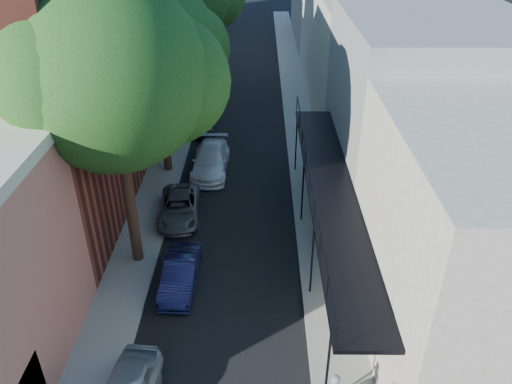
{
  "coord_description": "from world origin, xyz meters",
  "views": [
    {
      "loc": [
        1.34,
        -6.66,
        13.35
      ],
      "look_at": [
        1.18,
        11.0,
        2.8
      ],
      "focal_mm": 35.0,
      "sensor_mm": 36.0,
      "label": 1
    }
  ],
  "objects_px": {
    "parked_car_c": "(179,207)",
    "parked_car_d": "(211,161)",
    "parked_car_b": "(180,274)",
    "parked_car_e": "(204,124)",
    "oak_mid": "(164,43)",
    "oak_near": "(126,77)"
  },
  "relations": [
    {
      "from": "parked_car_b",
      "to": "parked_car_d",
      "type": "xyz_separation_m",
      "value": [
        0.36,
        9.51,
        0.09
      ]
    },
    {
      "from": "parked_car_b",
      "to": "parked_car_e",
      "type": "bearing_deg",
      "value": 93.84
    },
    {
      "from": "parked_car_c",
      "to": "oak_near",
      "type": "bearing_deg",
      "value": -110.35
    },
    {
      "from": "oak_near",
      "to": "parked_car_d",
      "type": "height_order",
      "value": "oak_near"
    },
    {
      "from": "parked_car_c",
      "to": "parked_car_e",
      "type": "xyz_separation_m",
      "value": [
        0.19,
        9.98,
        0.0
      ]
    },
    {
      "from": "oak_near",
      "to": "parked_car_b",
      "type": "relative_size",
      "value": 3.18
    },
    {
      "from": "parked_car_c",
      "to": "parked_car_b",
      "type": "bearing_deg",
      "value": -85.73
    },
    {
      "from": "oak_mid",
      "to": "parked_car_c",
      "type": "distance_m",
      "value": 8.21
    },
    {
      "from": "parked_car_c",
      "to": "parked_car_d",
      "type": "bearing_deg",
      "value": 72.51
    },
    {
      "from": "parked_car_b",
      "to": "parked_car_e",
      "type": "xyz_separation_m",
      "value": [
        -0.54,
        14.84,
        -0.03
      ]
    },
    {
      "from": "parked_car_d",
      "to": "parked_car_b",
      "type": "bearing_deg",
      "value": -91.07
    },
    {
      "from": "parked_car_c",
      "to": "parked_car_e",
      "type": "bearing_deg",
      "value": 84.64
    },
    {
      "from": "oak_mid",
      "to": "parked_car_e",
      "type": "distance_m",
      "value": 8.3
    },
    {
      "from": "parked_car_c",
      "to": "parked_car_d",
      "type": "xyz_separation_m",
      "value": [
        1.09,
        4.64,
        0.12
      ]
    },
    {
      "from": "parked_car_d",
      "to": "parked_car_e",
      "type": "bearing_deg",
      "value": 100.69
    },
    {
      "from": "oak_near",
      "to": "oak_mid",
      "type": "xyz_separation_m",
      "value": [
        -0.05,
        7.97,
        -0.82
      ]
    },
    {
      "from": "parked_car_d",
      "to": "parked_car_e",
      "type": "distance_m",
      "value": 5.41
    },
    {
      "from": "parked_car_e",
      "to": "parked_car_b",
      "type": "bearing_deg",
      "value": -95.18
    },
    {
      "from": "parked_car_b",
      "to": "parked_car_c",
      "type": "relative_size",
      "value": 0.9
    },
    {
      "from": "parked_car_c",
      "to": "parked_car_d",
      "type": "height_order",
      "value": "parked_car_d"
    },
    {
      "from": "parked_car_b",
      "to": "parked_car_e",
      "type": "distance_m",
      "value": 14.85
    },
    {
      "from": "parked_car_e",
      "to": "oak_mid",
      "type": "bearing_deg",
      "value": -109.75
    }
  ]
}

